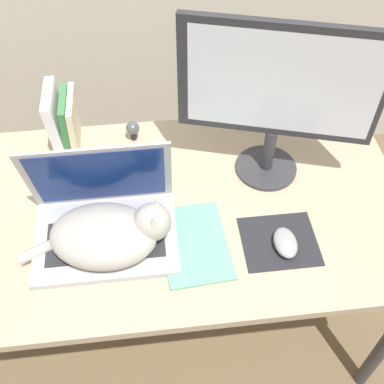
{
  "coord_description": "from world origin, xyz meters",
  "views": [
    {
      "loc": [
        0.0,
        -0.51,
        1.81
      ],
      "look_at": [
        0.1,
        0.35,
        0.81
      ],
      "focal_mm": 45.0,
      "sensor_mm": 36.0,
      "label": 1
    }
  ],
  "objects": [
    {
      "name": "book_row",
      "position": [
        -0.27,
        0.68,
        0.81
      ],
      "size": [
        0.09,
        0.17,
        0.22
      ],
      "color": "white",
      "rests_on": "desk"
    },
    {
      "name": "notepad",
      "position": [
        0.09,
        0.24,
        0.71
      ],
      "size": [
        0.2,
        0.28,
        0.01
      ],
      "color": "#6BBC93",
      "rests_on": "desk"
    },
    {
      "name": "computer_mouse",
      "position": [
        0.34,
        0.2,
        0.73
      ],
      "size": [
        0.06,
        0.1,
        0.03
      ],
      "color": "#99999E",
      "rests_on": "mousepad"
    },
    {
      "name": "desk",
      "position": [
        0.0,
        0.38,
        0.64
      ],
      "size": [
        1.49,
        0.77,
        0.71
      ],
      "color": "tan",
      "rests_on": "ground_plane"
    },
    {
      "name": "webcam",
      "position": [
        -0.06,
        0.69,
        0.75
      ],
      "size": [
        0.04,
        0.04,
        0.07
      ],
      "color": "#232328",
      "rests_on": "desk"
    },
    {
      "name": "laptop",
      "position": [
        -0.15,
        0.31,
        0.76
      ],
      "size": [
        0.39,
        0.28,
        0.29
      ],
      "color": "#B7B7BC",
      "rests_on": "desk"
    },
    {
      "name": "cat",
      "position": [
        -0.13,
        0.26,
        0.77
      ],
      "size": [
        0.42,
        0.25,
        0.14
      ],
      "color": "#B2ADA3",
      "rests_on": "desk"
    },
    {
      "name": "mousepad",
      "position": [
        0.33,
        0.22,
        0.71
      ],
      "size": [
        0.21,
        0.18,
        0.0
      ],
      "color": "#232328",
      "rests_on": "desk"
    },
    {
      "name": "external_monitor",
      "position": [
        0.35,
        0.5,
        1.0
      ],
      "size": [
        0.53,
        0.19,
        0.51
      ],
      "color": "#333338",
      "rests_on": "desk"
    }
  ]
}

